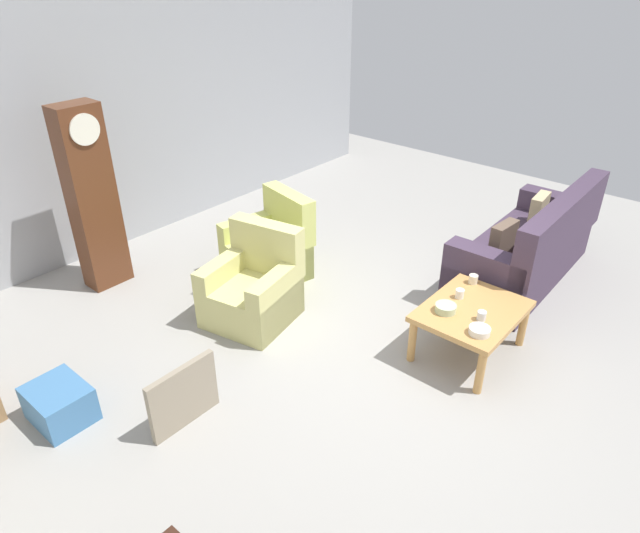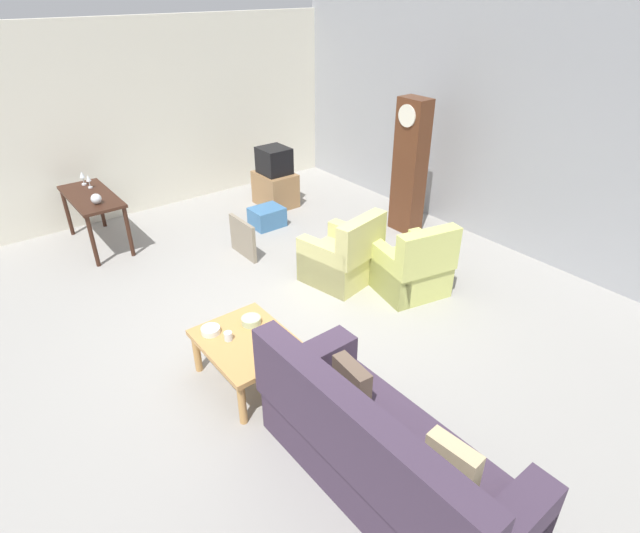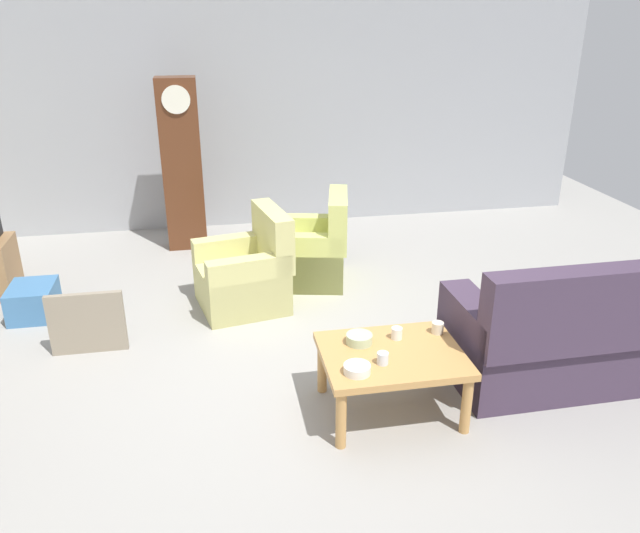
{
  "view_description": "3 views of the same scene",
  "coord_description": "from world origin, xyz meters",
  "px_view_note": "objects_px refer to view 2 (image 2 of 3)",
  "views": [
    {
      "loc": [
        -3.53,
        -2.39,
        3.2
      ],
      "look_at": [
        -0.01,
        0.6,
        0.57
      ],
      "focal_mm": 31.44,
      "sensor_mm": 36.0,
      "label": 1
    },
    {
      "loc": [
        3.7,
        -2.5,
        3.32
      ],
      "look_at": [
        0.17,
        0.27,
        0.76
      ],
      "focal_mm": 28.32,
      "sensor_mm": 36.0,
      "label": 2
    },
    {
      "loc": [
        -0.73,
        -4.3,
        2.64
      ],
      "look_at": [
        0.11,
        0.21,
        0.72
      ],
      "focal_mm": 35.03,
      "sensor_mm": 36.0,
      "label": 3
    }
  ],
  "objects_px": {
    "couch_floral": "(383,455)",
    "cup_white_porcelain": "(268,333)",
    "glass_dome_cloche": "(96,199)",
    "tv_crt": "(274,161)",
    "cup_blue_rimmed": "(228,336)",
    "armchair_olive_near": "(343,259)",
    "console_table_dark": "(92,203)",
    "armchair_olive_far": "(411,269)",
    "framed_picture_leaning": "(243,238)",
    "coffee_table_wood": "(248,346)",
    "storage_box_blue": "(267,217)",
    "grandfather_clock": "(410,167)",
    "cup_cream_tall": "(290,349)",
    "bowl_white_stacked": "(211,330)",
    "wine_glass_tall": "(82,176)",
    "tv_stand_cabinet": "(275,189)",
    "wine_glass_mid": "(89,180)",
    "bowl_shallow_green": "(251,321)"
  },
  "relations": [
    {
      "from": "cup_blue_rimmed",
      "to": "bowl_shallow_green",
      "type": "distance_m",
      "value": 0.3
    },
    {
      "from": "framed_picture_leaning",
      "to": "wine_glass_mid",
      "type": "relative_size",
      "value": 3.16
    },
    {
      "from": "console_table_dark",
      "to": "bowl_white_stacked",
      "type": "relative_size",
      "value": 7.43
    },
    {
      "from": "coffee_table_wood",
      "to": "cup_white_porcelain",
      "type": "height_order",
      "value": "cup_white_porcelain"
    },
    {
      "from": "couch_floral",
      "to": "glass_dome_cloche",
      "type": "relative_size",
      "value": 15.43
    },
    {
      "from": "framed_picture_leaning",
      "to": "glass_dome_cloche",
      "type": "distance_m",
      "value": 1.96
    },
    {
      "from": "storage_box_blue",
      "to": "bowl_white_stacked",
      "type": "relative_size",
      "value": 2.72
    },
    {
      "from": "couch_floral",
      "to": "cup_white_porcelain",
      "type": "bearing_deg",
      "value": 179.08
    },
    {
      "from": "storage_box_blue",
      "to": "cup_cream_tall",
      "type": "distance_m",
      "value": 3.68
    },
    {
      "from": "cup_blue_rimmed",
      "to": "bowl_white_stacked",
      "type": "xyz_separation_m",
      "value": [
        -0.19,
        -0.08,
        -0.01
      ]
    },
    {
      "from": "coffee_table_wood",
      "to": "framed_picture_leaning",
      "type": "distance_m",
      "value": 2.52
    },
    {
      "from": "storage_box_blue",
      "to": "tv_crt",
      "type": "bearing_deg",
      "value": 137.39
    },
    {
      "from": "wine_glass_mid",
      "to": "couch_floral",
      "type": "bearing_deg",
      "value": 2.84
    },
    {
      "from": "glass_dome_cloche",
      "to": "cup_white_porcelain",
      "type": "distance_m",
      "value": 3.49
    },
    {
      "from": "coffee_table_wood",
      "to": "glass_dome_cloche",
      "type": "distance_m",
      "value": 3.4
    },
    {
      "from": "coffee_table_wood",
      "to": "wine_glass_tall",
      "type": "height_order",
      "value": "wine_glass_tall"
    },
    {
      "from": "console_table_dark",
      "to": "storage_box_blue",
      "type": "relative_size",
      "value": 2.73
    },
    {
      "from": "armchair_olive_far",
      "to": "framed_picture_leaning",
      "type": "relative_size",
      "value": 1.56
    },
    {
      "from": "bowl_white_stacked",
      "to": "wine_glass_tall",
      "type": "distance_m",
      "value": 3.92
    },
    {
      "from": "storage_box_blue",
      "to": "wine_glass_mid",
      "type": "bearing_deg",
      "value": -119.71
    },
    {
      "from": "storage_box_blue",
      "to": "bowl_white_stacked",
      "type": "xyz_separation_m",
      "value": [
        2.5,
        -2.21,
        0.35
      ]
    },
    {
      "from": "bowl_white_stacked",
      "to": "wine_glass_tall",
      "type": "height_order",
      "value": "wine_glass_tall"
    },
    {
      "from": "framed_picture_leaning",
      "to": "cup_white_porcelain",
      "type": "bearing_deg",
      "value": -24.86
    },
    {
      "from": "tv_crt",
      "to": "storage_box_blue",
      "type": "xyz_separation_m",
      "value": [
        0.63,
        -0.58,
        -0.62
      ]
    },
    {
      "from": "grandfather_clock",
      "to": "cup_blue_rimmed",
      "type": "height_order",
      "value": "grandfather_clock"
    },
    {
      "from": "armchair_olive_near",
      "to": "console_table_dark",
      "type": "height_order",
      "value": "armchair_olive_near"
    },
    {
      "from": "console_table_dark",
      "to": "framed_picture_leaning",
      "type": "height_order",
      "value": "console_table_dark"
    },
    {
      "from": "couch_floral",
      "to": "framed_picture_leaning",
      "type": "distance_m",
      "value": 3.96
    },
    {
      "from": "armchair_olive_near",
      "to": "glass_dome_cloche",
      "type": "height_order",
      "value": "armchair_olive_near"
    },
    {
      "from": "couch_floral",
      "to": "coffee_table_wood",
      "type": "xyz_separation_m",
      "value": [
        -1.61,
        -0.15,
        0.05
      ]
    },
    {
      "from": "console_table_dark",
      "to": "cup_cream_tall",
      "type": "xyz_separation_m",
      "value": [
        4.13,
        0.41,
        -0.14
      ]
    },
    {
      "from": "glass_dome_cloche",
      "to": "tv_crt",
      "type": "bearing_deg",
      "value": 91.15
    },
    {
      "from": "armchair_olive_far",
      "to": "cup_cream_tall",
      "type": "height_order",
      "value": "armchair_olive_far"
    },
    {
      "from": "framed_picture_leaning",
      "to": "bowl_white_stacked",
      "type": "height_order",
      "value": "bowl_white_stacked"
    },
    {
      "from": "armchair_olive_near",
      "to": "storage_box_blue",
      "type": "height_order",
      "value": "armchair_olive_near"
    },
    {
      "from": "framed_picture_leaning",
      "to": "storage_box_blue",
      "type": "distance_m",
      "value": 0.99
    },
    {
      "from": "grandfather_clock",
      "to": "wine_glass_tall",
      "type": "xyz_separation_m",
      "value": [
        -2.78,
        -3.75,
        -0.09
      ]
    },
    {
      "from": "tv_crt",
      "to": "storage_box_blue",
      "type": "distance_m",
      "value": 1.05
    },
    {
      "from": "tv_crt",
      "to": "cup_cream_tall",
      "type": "relative_size",
      "value": 5.63
    },
    {
      "from": "console_table_dark",
      "to": "wine_glass_mid",
      "type": "distance_m",
      "value": 0.37
    },
    {
      "from": "couch_floral",
      "to": "tv_stand_cabinet",
      "type": "xyz_separation_m",
      "value": [
        -5.04,
        2.43,
        -0.07
      ]
    },
    {
      "from": "tv_crt",
      "to": "cup_blue_rimmed",
      "type": "height_order",
      "value": "tv_crt"
    },
    {
      "from": "tv_crt",
      "to": "cup_cream_tall",
      "type": "xyz_separation_m",
      "value": [
        3.82,
        -2.38,
        -0.25
      ]
    },
    {
      "from": "tv_crt",
      "to": "coffee_table_wood",
      "type": "bearing_deg",
      "value": -37.01
    },
    {
      "from": "tv_stand_cabinet",
      "to": "cup_cream_tall",
      "type": "height_order",
      "value": "tv_stand_cabinet"
    },
    {
      "from": "storage_box_blue",
      "to": "bowl_white_stacked",
      "type": "height_order",
      "value": "bowl_white_stacked"
    },
    {
      "from": "coffee_table_wood",
      "to": "wine_glass_tall",
      "type": "xyz_separation_m",
      "value": [
        -4.2,
        -0.16,
        0.48
      ]
    },
    {
      "from": "tv_crt",
      "to": "console_table_dark",
      "type": "bearing_deg",
      "value": -96.36
    },
    {
      "from": "tv_crt",
      "to": "armchair_olive_far",
      "type": "bearing_deg",
      "value": -4.09
    },
    {
      "from": "glass_dome_cloche",
      "to": "bowl_shallow_green",
      "type": "xyz_separation_m",
      "value": [
        3.18,
        0.39,
        -0.32
      ]
    }
  ]
}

